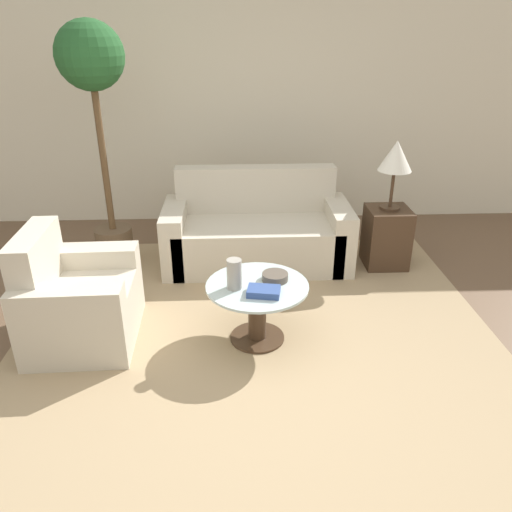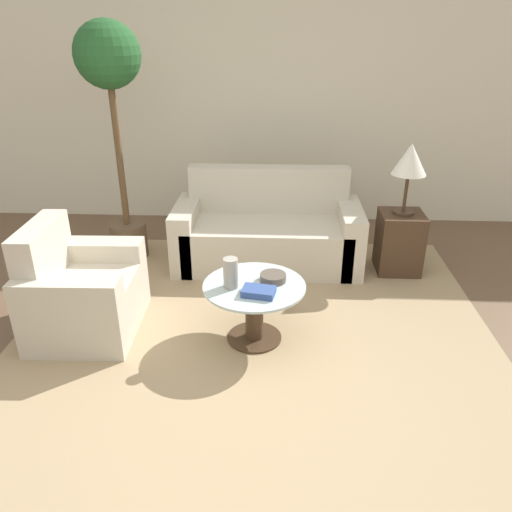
{
  "view_description": "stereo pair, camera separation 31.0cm",
  "coord_description": "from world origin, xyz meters",
  "px_view_note": "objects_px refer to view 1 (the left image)",
  "views": [
    {
      "loc": [
        -0.0,
        -2.46,
        2.1
      ],
      "look_at": [
        0.15,
        0.82,
        0.55
      ],
      "focal_mm": 35.0,
      "sensor_mm": 36.0,
      "label": 1
    },
    {
      "loc": [
        0.31,
        -2.46,
        2.1
      ],
      "look_at": [
        0.15,
        0.82,
        0.55
      ],
      "focal_mm": 35.0,
      "sensor_mm": 36.0,
      "label": 2
    }
  ],
  "objects_px": {
    "table_lamp": "(396,158)",
    "coffee_table": "(258,305)",
    "book_stack": "(264,291)",
    "potted_plant": "(96,98)",
    "armchair": "(76,303)",
    "sofa_main": "(257,232)",
    "vase": "(235,274)",
    "bowl": "(275,277)"
  },
  "relations": [
    {
      "from": "table_lamp",
      "to": "coffee_table",
      "type": "bearing_deg",
      "value": -136.86
    },
    {
      "from": "coffee_table",
      "to": "book_stack",
      "type": "xyz_separation_m",
      "value": [
        0.04,
        -0.14,
        0.18
      ]
    },
    {
      "from": "potted_plant",
      "to": "armchair",
      "type": "bearing_deg",
      "value": -89.95
    },
    {
      "from": "sofa_main",
      "to": "vase",
      "type": "relative_size",
      "value": 8.02
    },
    {
      "from": "coffee_table",
      "to": "table_lamp",
      "type": "height_order",
      "value": "table_lamp"
    },
    {
      "from": "coffee_table",
      "to": "bowl",
      "type": "bearing_deg",
      "value": 26.48
    },
    {
      "from": "coffee_table",
      "to": "bowl",
      "type": "xyz_separation_m",
      "value": [
        0.13,
        0.06,
        0.19
      ]
    },
    {
      "from": "table_lamp",
      "to": "vase",
      "type": "relative_size",
      "value": 2.91
    },
    {
      "from": "sofa_main",
      "to": "bowl",
      "type": "xyz_separation_m",
      "value": [
        0.07,
        -1.27,
        0.19
      ]
    },
    {
      "from": "table_lamp",
      "to": "book_stack",
      "type": "xyz_separation_m",
      "value": [
        -1.23,
        -1.32,
        -0.56
      ]
    },
    {
      "from": "sofa_main",
      "to": "book_stack",
      "type": "relative_size",
      "value": 7.21
    },
    {
      "from": "armchair",
      "to": "potted_plant",
      "type": "relative_size",
      "value": 0.41
    },
    {
      "from": "table_lamp",
      "to": "bowl",
      "type": "distance_m",
      "value": 1.69
    },
    {
      "from": "coffee_table",
      "to": "potted_plant",
      "type": "height_order",
      "value": "potted_plant"
    },
    {
      "from": "armchair",
      "to": "vase",
      "type": "height_order",
      "value": "armchair"
    },
    {
      "from": "table_lamp",
      "to": "sofa_main",
      "type": "bearing_deg",
      "value": 172.63
    },
    {
      "from": "potted_plant",
      "to": "vase",
      "type": "bearing_deg",
      "value": -51.06
    },
    {
      "from": "potted_plant",
      "to": "coffee_table",
      "type": "bearing_deg",
      "value": -46.59
    },
    {
      "from": "sofa_main",
      "to": "coffee_table",
      "type": "relative_size",
      "value": 2.39
    },
    {
      "from": "vase",
      "to": "book_stack",
      "type": "xyz_separation_m",
      "value": [
        0.19,
        -0.1,
        -0.08
      ]
    },
    {
      "from": "sofa_main",
      "to": "potted_plant",
      "type": "bearing_deg",
      "value": 178.61
    },
    {
      "from": "armchair",
      "to": "table_lamp",
      "type": "height_order",
      "value": "table_lamp"
    },
    {
      "from": "sofa_main",
      "to": "bowl",
      "type": "height_order",
      "value": "sofa_main"
    },
    {
      "from": "potted_plant",
      "to": "book_stack",
      "type": "relative_size",
      "value": 8.96
    },
    {
      "from": "armchair",
      "to": "coffee_table",
      "type": "height_order",
      "value": "armchair"
    },
    {
      "from": "sofa_main",
      "to": "table_lamp",
      "type": "bearing_deg",
      "value": -7.37
    },
    {
      "from": "sofa_main",
      "to": "coffee_table",
      "type": "distance_m",
      "value": 1.34
    },
    {
      "from": "vase",
      "to": "armchair",
      "type": "bearing_deg",
      "value": 173.57
    },
    {
      "from": "armchair",
      "to": "table_lamp",
      "type": "bearing_deg",
      "value": -68.36
    },
    {
      "from": "vase",
      "to": "book_stack",
      "type": "height_order",
      "value": "vase"
    },
    {
      "from": "bowl",
      "to": "book_stack",
      "type": "xyz_separation_m",
      "value": [
        -0.09,
        -0.2,
        -0.0
      ]
    },
    {
      "from": "armchair",
      "to": "book_stack",
      "type": "bearing_deg",
      "value": -101.19
    },
    {
      "from": "table_lamp",
      "to": "bowl",
      "type": "xyz_separation_m",
      "value": [
        -1.13,
        -1.12,
        -0.55
      ]
    },
    {
      "from": "bowl",
      "to": "armchair",
      "type": "bearing_deg",
      "value": 178.97
    },
    {
      "from": "bowl",
      "to": "book_stack",
      "type": "height_order",
      "value": "bowl"
    },
    {
      "from": "armchair",
      "to": "sofa_main",
      "type": "bearing_deg",
      "value": -48.83
    },
    {
      "from": "bowl",
      "to": "vase",
      "type": "bearing_deg",
      "value": -160.34
    },
    {
      "from": "armchair",
      "to": "coffee_table",
      "type": "distance_m",
      "value": 1.3
    },
    {
      "from": "vase",
      "to": "book_stack",
      "type": "distance_m",
      "value": 0.23
    },
    {
      "from": "bowl",
      "to": "book_stack",
      "type": "relative_size",
      "value": 0.77
    },
    {
      "from": "armchair",
      "to": "book_stack",
      "type": "xyz_separation_m",
      "value": [
        1.33,
        -0.23,
        0.19
      ]
    },
    {
      "from": "armchair",
      "to": "table_lamp",
      "type": "distance_m",
      "value": 2.88
    }
  ]
}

